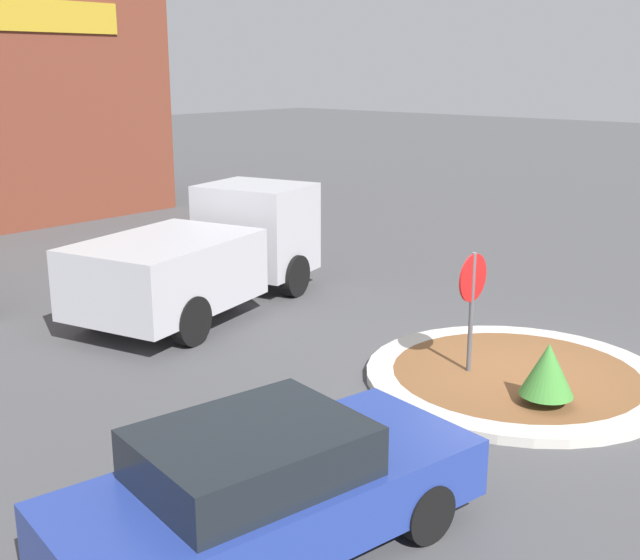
# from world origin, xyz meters

# --- Properties ---
(ground_plane) EXTENTS (120.00, 120.00, 0.00)m
(ground_plane) POSITION_xyz_m (0.00, 0.00, 0.00)
(ground_plane) COLOR #474749
(traffic_island) EXTENTS (4.61, 4.61, 0.14)m
(traffic_island) POSITION_xyz_m (0.00, 0.00, 0.07)
(traffic_island) COLOR #BCB7AD
(traffic_island) RESTS_ON ground_plane
(stop_sign) EXTENTS (0.74, 0.07, 2.02)m
(stop_sign) POSITION_xyz_m (-0.43, 0.59, 1.40)
(stop_sign) COLOR #4C4C51
(stop_sign) RESTS_ON ground_plane
(island_shrub) EXTENTS (0.75, 0.75, 0.89)m
(island_shrub) POSITION_xyz_m (-0.82, -0.89, 0.66)
(island_shrub) COLOR brown
(island_shrub) RESTS_ON traffic_island
(utility_truck) EXTENTS (6.03, 3.41, 2.27)m
(utility_truck) POSITION_xyz_m (-0.58, 6.47, 1.13)
(utility_truck) COLOR #B2B2B7
(utility_truck) RESTS_ON ground_plane
(parked_sedan_blue) EXTENTS (4.61, 2.55, 1.40)m
(parked_sedan_blue) POSITION_xyz_m (-5.75, -0.34, 0.71)
(parked_sedan_blue) COLOR navy
(parked_sedan_blue) RESTS_ON ground_plane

